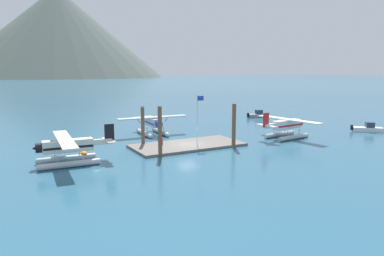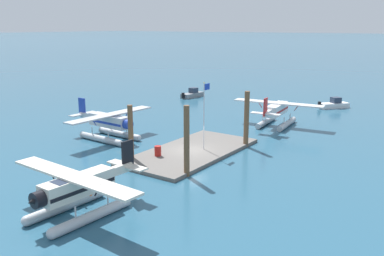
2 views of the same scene
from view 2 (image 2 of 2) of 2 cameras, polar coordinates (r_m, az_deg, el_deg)
The scene contains 13 objects.
ground_plane at distance 38.60m, azimuth -0.11°, elevation -3.42°, with size 1200.00×1200.00×0.00m, color #285670.
dock_platform at distance 38.55m, azimuth -0.11°, elevation -3.20°, with size 13.72×6.54×0.30m, color #66605B.
piling_near_left at distance 32.09m, azimuth -0.73°, elevation -1.82°, with size 0.44×0.44×5.55m, color brown.
piling_near_right at distance 40.36m, azimuth 7.34°, elevation 1.17°, with size 0.48×0.48×5.36m, color brown.
piling_far_left at distance 36.13m, azimuth -8.25°, elevation -0.73°, with size 0.44×0.44×4.89m, color brown.
flagpole at distance 38.01m, azimuth 1.72°, elevation 2.71°, with size 0.95×0.10×6.14m.
fuel_drum at distance 36.84m, azimuth -4.62°, elevation -3.10°, with size 0.62×0.62×0.88m.
mooring_buoy at distance 29.18m, azimuth -13.98°, elevation -8.69°, with size 0.89×0.89×0.89m, color orange.
seaplane_silver_bow_centre at distance 43.67m, azimuth -11.05°, elevation 0.50°, with size 10.45×7.98×3.84m.
seaplane_cream_port_aft at distance 26.77m, azimuth -15.12°, elevation -8.23°, with size 7.98×10.46×3.84m.
seaplane_white_stbd_aft at distance 49.81m, azimuth 11.36°, elevation 2.10°, with size 7.95×10.49×3.84m.
boat_grey_open_east at distance 68.67m, azimuth 0.11°, elevation 4.59°, with size 4.89×1.84×1.50m.
boat_white_open_se at distance 62.93m, azimuth 18.63°, elevation 3.03°, with size 4.19×3.83×1.50m.
Camera 2 is at (-30.25, -21.11, 11.36)m, focal length 39.62 mm.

